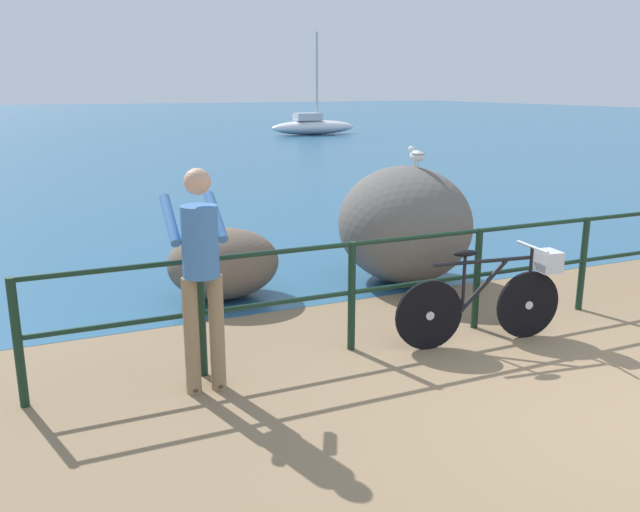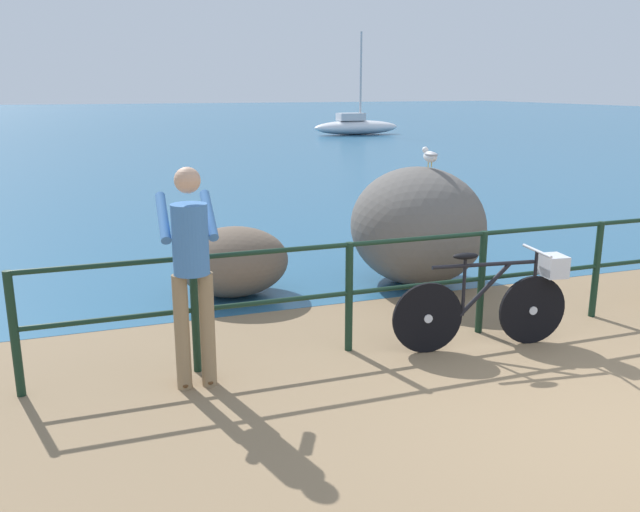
{
  "view_description": "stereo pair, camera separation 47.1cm",
  "coord_description": "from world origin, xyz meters",
  "px_view_note": "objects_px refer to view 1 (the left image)",
  "views": [
    {
      "loc": [
        -3.99,
        -3.11,
        2.36
      ],
      "look_at": [
        -1.52,
        2.41,
        0.81
      ],
      "focal_mm": 37.25,
      "sensor_mm": 36.0,
      "label": 1
    },
    {
      "loc": [
        -3.55,
        -3.28,
        2.36
      ],
      "look_at": [
        -1.52,
        2.41,
        0.81
      ],
      "focal_mm": 37.25,
      "sensor_mm": 36.0,
      "label": 2
    }
  ],
  "objects_px": {
    "breakwater_boulder_main": "(404,224)",
    "sailboat": "(313,126)",
    "seagull": "(417,155)",
    "breakwater_boulder_left": "(224,263)",
    "person_at_railing": "(201,270)",
    "bicycle": "(495,295)"
  },
  "relations": [
    {
      "from": "person_at_railing",
      "to": "sailboat",
      "type": "relative_size",
      "value": 0.36
    },
    {
      "from": "bicycle",
      "to": "breakwater_boulder_main",
      "type": "xyz_separation_m",
      "value": [
        0.28,
        2.11,
        0.25
      ]
    },
    {
      "from": "person_at_railing",
      "to": "breakwater_boulder_main",
      "type": "relative_size",
      "value": 1.02
    },
    {
      "from": "sailboat",
      "to": "person_at_railing",
      "type": "bearing_deg",
      "value": -114.67
    },
    {
      "from": "breakwater_boulder_left",
      "to": "bicycle",
      "type": "bearing_deg",
      "value": -50.53
    },
    {
      "from": "person_at_railing",
      "to": "seagull",
      "type": "xyz_separation_m",
      "value": [
        3.13,
        1.95,
        0.58
      ]
    },
    {
      "from": "breakwater_boulder_main",
      "to": "sailboat",
      "type": "bearing_deg",
      "value": 69.08
    },
    {
      "from": "bicycle",
      "to": "sailboat",
      "type": "height_order",
      "value": "sailboat"
    },
    {
      "from": "bicycle",
      "to": "breakwater_boulder_main",
      "type": "height_order",
      "value": "breakwater_boulder_main"
    },
    {
      "from": "person_at_railing",
      "to": "breakwater_boulder_main",
      "type": "distance_m",
      "value": 3.66
    },
    {
      "from": "sailboat",
      "to": "bicycle",
      "type": "bearing_deg",
      "value": -109.43
    },
    {
      "from": "bicycle",
      "to": "person_at_railing",
      "type": "height_order",
      "value": "person_at_railing"
    },
    {
      "from": "bicycle",
      "to": "breakwater_boulder_main",
      "type": "relative_size",
      "value": 0.97
    },
    {
      "from": "person_at_railing",
      "to": "seagull",
      "type": "relative_size",
      "value": 5.29
    },
    {
      "from": "breakwater_boulder_main",
      "to": "seagull",
      "type": "distance_m",
      "value": 0.86
    },
    {
      "from": "bicycle",
      "to": "person_at_railing",
      "type": "xyz_separation_m",
      "value": [
        -2.76,
        0.09,
        0.53
      ]
    },
    {
      "from": "seagull",
      "to": "breakwater_boulder_left",
      "type": "bearing_deg",
      "value": 80.72
    },
    {
      "from": "bicycle",
      "to": "seagull",
      "type": "bearing_deg",
      "value": 86.87
    },
    {
      "from": "person_at_railing",
      "to": "breakwater_boulder_left",
      "type": "height_order",
      "value": "person_at_railing"
    },
    {
      "from": "breakwater_boulder_main",
      "to": "sailboat",
      "type": "height_order",
      "value": "sailboat"
    },
    {
      "from": "breakwater_boulder_left",
      "to": "sailboat",
      "type": "bearing_deg",
      "value": 64.35
    },
    {
      "from": "person_at_railing",
      "to": "breakwater_boulder_left",
      "type": "distance_m",
      "value": 2.48
    }
  ]
}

